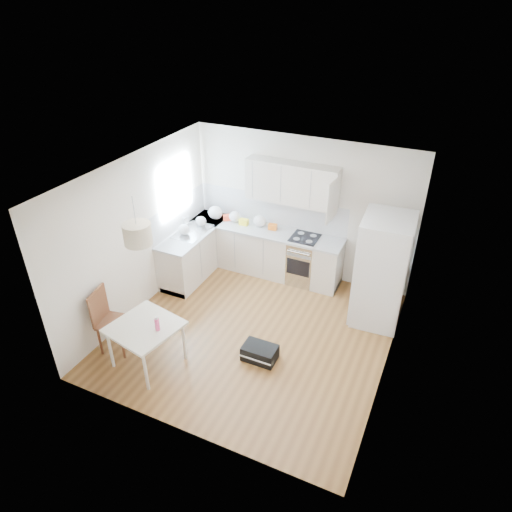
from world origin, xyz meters
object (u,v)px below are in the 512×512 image
Objects in this scene: dining_table at (145,330)px; gym_bag at (260,353)px; dining_chair at (114,321)px; refrigerator at (383,270)px.

gym_bag is (1.47, 0.77, -0.51)m from dining_table.
dining_table is 0.64m from dining_chair.
refrigerator is 1.77× the size of dining_table.
dining_chair is 2.06× the size of gym_bag.
dining_chair is at bearing -147.82° from refrigerator.
dining_table reaches higher than gym_bag.
refrigerator reaches higher than gym_bag.
dining_chair is (-3.47, -2.48, -0.41)m from refrigerator.
dining_chair is at bearing -161.70° from gym_bag.
dining_table is 2.06× the size of gym_bag.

